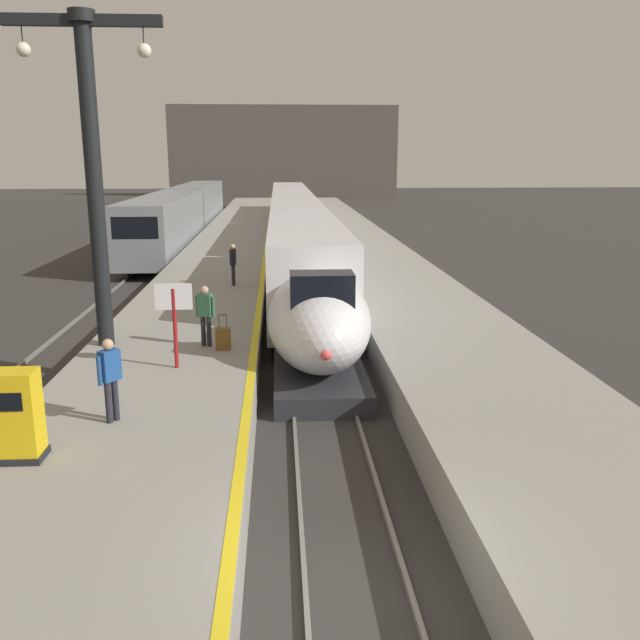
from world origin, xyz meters
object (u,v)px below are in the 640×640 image
at_px(departure_info_board, 174,308).
at_px(ticket_machine_yellow, 19,419).
at_px(regional_train_adjacent, 184,212).
at_px(rolling_suitcase, 223,339).
at_px(passenger_far_waiting, 233,261).
at_px(station_column_mid, 92,151).
at_px(highspeed_train_main, 295,226).
at_px(passenger_mid_platform, 110,374).
at_px(passenger_near_edge, 205,311).

bearing_deg(departure_info_board, ticket_machine_yellow, -110.54).
relative_size(regional_train_adjacent, rolling_suitcase, 37.27).
bearing_deg(passenger_far_waiting, departure_info_board, -93.73).
bearing_deg(rolling_suitcase, station_column_mid, 167.98).
xyz_separation_m(highspeed_train_main, departure_info_board, (-3.63, -26.02, 0.59)).
distance_m(highspeed_train_main, regional_train_adjacent, 12.58).
relative_size(highspeed_train_main, passenger_far_waiting, 33.10).
height_order(regional_train_adjacent, rolling_suitcase, regional_train_adjacent).
bearing_deg(passenger_mid_platform, ticket_machine_yellow, -125.07).
distance_m(passenger_far_waiting, ticket_machine_yellow, 16.38).
bearing_deg(station_column_mid, rolling_suitcase, -12.02).
height_order(rolling_suitcase, departure_info_board, departure_info_board).
bearing_deg(departure_info_board, passenger_near_edge, 74.56).
xyz_separation_m(regional_train_adjacent, passenger_near_edge, (5.01, -33.69, -0.09)).
height_order(passenger_far_waiting, ticket_machine_yellow, passenger_far_waiting).
bearing_deg(station_column_mid, passenger_far_waiting, 71.19).
relative_size(passenger_near_edge, passenger_mid_platform, 1.00).
bearing_deg(highspeed_train_main, regional_train_adjacent, 130.10).
bearing_deg(passenger_mid_platform, station_column_mid, 104.77).
relative_size(highspeed_train_main, ticket_machine_yellow, 34.97).
relative_size(highspeed_train_main, passenger_mid_platform, 33.10).
xyz_separation_m(highspeed_train_main, rolling_suitcase, (-2.60, -24.46, -0.61)).
height_order(station_column_mid, ticket_machine_yellow, station_column_mid).
distance_m(regional_train_adjacent, passenger_near_edge, 34.06).
bearing_deg(passenger_near_edge, ticket_machine_yellow, -109.16).
height_order(regional_train_adjacent, station_column_mid, station_column_mid).
height_order(passenger_mid_platform, ticket_machine_yellow, passenger_mid_platform).
bearing_deg(departure_info_board, station_column_mid, 135.00).
xyz_separation_m(highspeed_train_main, station_column_mid, (-5.90, -23.75, 4.34)).
bearing_deg(highspeed_train_main, passenger_mid_platform, -98.46).
height_order(regional_train_adjacent, ticket_machine_yellow, regional_train_adjacent).
height_order(highspeed_train_main, rolling_suitcase, highspeed_train_main).
relative_size(rolling_suitcase, ticket_machine_yellow, 0.61).
xyz_separation_m(station_column_mid, ticket_machine_yellow, (0.35, -7.39, -4.52)).
bearing_deg(ticket_machine_yellow, passenger_near_edge, 70.84).
height_order(passenger_near_edge, ticket_machine_yellow, passenger_near_edge).
distance_m(passenger_near_edge, ticket_machine_yellow, 7.49).
bearing_deg(highspeed_train_main, passenger_near_edge, -97.32).
height_order(station_column_mid, passenger_mid_platform, station_column_mid).
bearing_deg(highspeed_train_main, rolling_suitcase, -96.07).
bearing_deg(passenger_far_waiting, rolling_suitcase, -88.12).
height_order(station_column_mid, departure_info_board, station_column_mid).
xyz_separation_m(highspeed_train_main, regional_train_adjacent, (-8.10, 9.62, 0.17)).
bearing_deg(rolling_suitcase, passenger_far_waiting, 91.88).
height_order(passenger_far_waiting, rolling_suitcase, passenger_far_waiting).
relative_size(station_column_mid, passenger_far_waiting, 5.14).
distance_m(regional_train_adjacent, ticket_machine_yellow, 40.84).
xyz_separation_m(passenger_near_edge, rolling_suitcase, (0.49, -0.38, -0.69)).
xyz_separation_m(passenger_near_edge, passenger_mid_platform, (-1.30, -5.42, 0.00)).
bearing_deg(rolling_suitcase, regional_train_adjacent, 99.17).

